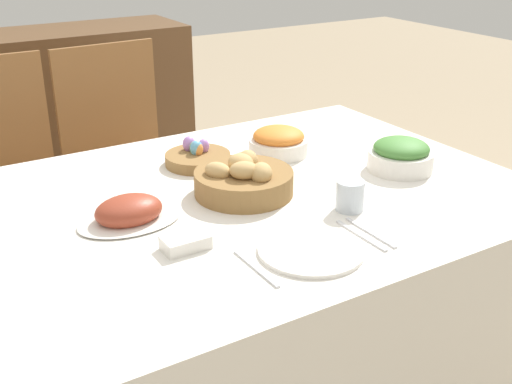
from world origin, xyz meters
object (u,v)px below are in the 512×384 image
(knife, at_px, (361,236))
(spoon, at_px, (370,233))
(chair_far_center, at_px, (124,161))
(butter_dish, at_px, (186,243))
(dinner_plate, at_px, (311,250))
(fork, at_px, (256,268))
(carrot_bowl, at_px, (279,142))
(chair_far_left, at_px, (6,185))
(sideboard, at_px, (45,129))
(ham_platter, at_px, (128,212))
(bread_basket, at_px, (243,179))
(green_salad_bowl, at_px, (401,155))
(drinking_cup, at_px, (350,195))
(egg_basket, at_px, (197,157))

(knife, height_order, spoon, same)
(chair_far_center, bearing_deg, butter_dish, -105.98)
(dinner_plate, relative_size, fork, 1.37)
(carrot_bowl, xyz_separation_m, butter_dish, (-0.54, -0.42, -0.03))
(chair_far_left, bearing_deg, fork, -76.70)
(chair_far_center, distance_m, butter_dish, 1.17)
(fork, bearing_deg, butter_dish, 118.61)
(knife, bearing_deg, butter_dish, 156.83)
(chair_far_left, relative_size, carrot_bowl, 5.03)
(chair_far_left, relative_size, knife, 5.36)
(sideboard, distance_m, spoon, 2.10)
(ham_platter, bearing_deg, carrot_bowl, 19.94)
(chair_far_left, bearing_deg, bread_basket, -61.87)
(sideboard, distance_m, knife, 2.09)
(ham_platter, height_order, knife, ham_platter)
(chair_far_center, bearing_deg, dinner_plate, -93.87)
(chair_far_center, distance_m, carrot_bowl, 0.79)
(green_salad_bowl, relative_size, butter_dish, 1.83)
(dinner_plate, bearing_deg, carrot_bowl, 63.29)
(carrot_bowl, distance_m, butter_dish, 0.68)
(sideboard, distance_m, butter_dish, 1.92)
(ham_platter, height_order, drinking_cup, drinking_cup)
(fork, height_order, spoon, same)
(ham_platter, bearing_deg, bread_basket, 0.10)
(green_salad_bowl, bearing_deg, egg_basket, 144.14)
(bread_basket, height_order, ham_platter, bread_basket)
(drinking_cup, distance_m, butter_dish, 0.46)
(dinner_plate, distance_m, fork, 0.15)
(green_salad_bowl, bearing_deg, butter_dish, -171.69)
(fork, xyz_separation_m, butter_dish, (-0.09, 0.17, 0.01))
(green_salad_bowl, height_order, butter_dish, green_salad_bowl)
(chair_far_center, distance_m, drinking_cup, 1.20)
(chair_far_center, distance_m, sideboard, 0.78)
(bread_basket, xyz_separation_m, egg_basket, (-0.01, 0.27, -0.02))
(sideboard, xyz_separation_m, green_salad_bowl, (0.64, -1.78, 0.30))
(egg_basket, height_order, drinking_cup, drinking_cup)
(egg_basket, bearing_deg, chair_far_center, 91.24)
(green_salad_bowl, xyz_separation_m, drinking_cup, (-0.31, -0.14, -0.01))
(carrot_bowl, relative_size, butter_dish, 1.79)
(chair_far_center, distance_m, egg_basket, 0.69)
(spoon, relative_size, drinking_cup, 2.23)
(ham_platter, distance_m, carrot_bowl, 0.63)
(green_salad_bowl, distance_m, drinking_cup, 0.34)
(egg_basket, height_order, dinner_plate, egg_basket)
(ham_platter, distance_m, green_salad_bowl, 0.84)
(bread_basket, relative_size, spoon, 1.52)
(spoon, xyz_separation_m, drinking_cup, (0.04, 0.13, 0.04))
(chair_far_center, xyz_separation_m, bread_basket, (0.02, -0.92, 0.24))
(knife, distance_m, spoon, 0.03)
(dinner_plate, distance_m, butter_dish, 0.29)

